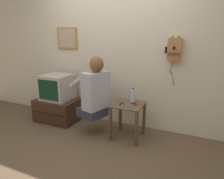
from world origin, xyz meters
name	(u,v)px	position (x,y,z in m)	size (l,w,h in m)	color
ground_plane	(79,157)	(0.00, 0.00, 0.00)	(14.00, 14.00, 0.00)	brown
wall_back	(116,51)	(0.00, 1.23, 1.27)	(6.80, 0.05, 2.55)	beige
side_table	(128,112)	(0.40, 0.76, 0.42)	(0.45, 0.45, 0.55)	brown
person	(95,90)	(-0.10, 0.66, 0.73)	(0.60, 0.55, 0.94)	#2D3347
tv_stand	(58,110)	(-0.99, 0.85, 0.20)	(0.75, 0.55, 0.41)	#382316
television	(57,87)	(-0.99, 0.87, 0.63)	(0.50, 0.48, 0.45)	#ADA89E
wall_phone_antique	(174,49)	(0.96, 1.15, 1.34)	(0.23, 0.18, 0.74)	#9E6B3D
framed_picture	(67,38)	(-0.94, 1.19, 1.47)	(0.42, 0.03, 0.38)	olive
cell_phone_held	(122,104)	(0.33, 0.70, 0.55)	(0.10, 0.14, 0.01)	black
cell_phone_spare	(134,104)	(0.50, 0.78, 0.55)	(0.13, 0.13, 0.01)	maroon
water_bottle	(133,96)	(0.44, 0.86, 0.65)	(0.08, 0.08, 0.22)	#ADC6DB
toothbrush	(127,106)	(0.43, 0.63, 0.55)	(0.18, 0.03, 0.02)	#338CD8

